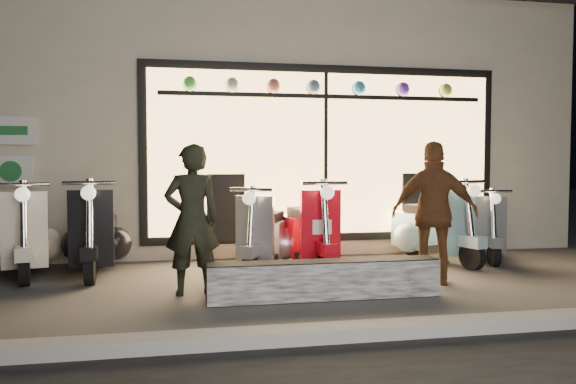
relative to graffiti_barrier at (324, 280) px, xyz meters
name	(u,v)px	position (x,y,z in m)	size (l,w,h in m)	color
ground	(301,286)	(-0.11, 0.65, -0.20)	(40.00, 40.00, 0.00)	#383533
kerb	(353,332)	(-0.11, -1.35, -0.14)	(40.00, 0.25, 0.12)	slate
shop_building	(248,128)	(-0.11, 5.63, 1.90)	(10.20, 6.23, 4.20)	beige
graffiti_barrier	(324,280)	(0.00, 0.00, 0.00)	(2.43, 0.28, 0.40)	black
scooter_silver	(267,237)	(-0.33, 1.77, 0.23)	(0.88, 1.45, 1.06)	black
scooter_red	(306,234)	(0.19, 1.71, 0.26)	(0.60, 1.60, 1.14)	black
scooter_black	(96,236)	(-2.55, 1.98, 0.26)	(0.56, 1.61, 1.15)	black
scooter_cream	(27,238)	(-3.39, 2.03, 0.26)	(0.72, 1.60, 1.14)	black
scooter_blue	(429,229)	(2.06, 1.93, 0.26)	(0.83, 1.58, 1.13)	black
scooter_grey	(478,231)	(2.90, 2.03, 0.20)	(0.66, 1.41, 1.00)	black
man	(192,220)	(-1.34, 0.45, 0.61)	(0.59, 0.39, 1.61)	black
woman	(435,213)	(1.44, 0.46, 0.63)	(0.97, 0.41, 1.66)	brown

